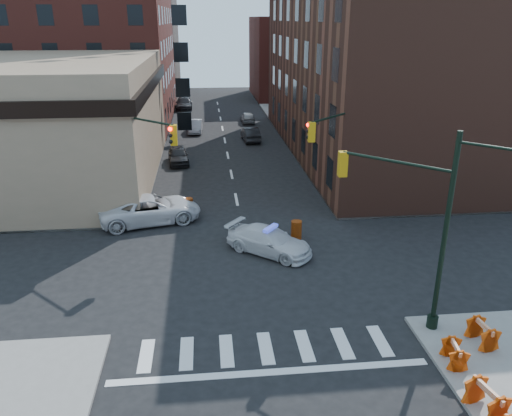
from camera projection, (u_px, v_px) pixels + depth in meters
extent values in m
plane|color=black|center=(250.00, 266.00, 25.35)|extent=(140.00, 140.00, 0.00)
cube|color=gray|center=(9.00, 135.00, 53.54)|extent=(34.00, 54.50, 0.15)
cube|color=gray|center=(421.00, 126.00, 57.98)|extent=(34.00, 54.50, 0.15)
cube|color=#927960|center=(4.00, 122.00, 37.44)|extent=(22.00, 22.00, 9.00)
cube|color=maroon|center=(54.00, 16.00, 56.46)|extent=(25.00, 25.00, 24.00)
cube|color=#522C20|center=(370.00, 75.00, 45.02)|extent=(14.00, 34.00, 14.00)
cube|color=brown|center=(113.00, 44.00, 78.57)|extent=(20.00, 18.00, 16.00)
cube|color=maroon|center=(304.00, 57.00, 78.46)|extent=(16.00, 16.00, 12.00)
cylinder|color=black|center=(445.00, 236.00, 18.67)|extent=(0.20, 0.20, 8.00)
cylinder|color=black|center=(432.00, 321.00, 20.01)|extent=(0.44, 0.44, 0.50)
cylinder|color=black|center=(395.00, 162.00, 19.11)|extent=(3.27, 3.27, 0.12)
cube|color=#BF8C0C|center=(343.00, 164.00, 20.61)|extent=(0.35, 0.35, 1.05)
sphere|color=#FF0C05|center=(346.00, 155.00, 20.65)|extent=(0.22, 0.22, 0.22)
sphere|color=black|center=(345.00, 162.00, 20.76)|extent=(0.22, 0.22, 0.22)
sphere|color=black|center=(345.00, 170.00, 20.88)|extent=(0.22, 0.22, 0.22)
cylinder|color=black|center=(495.00, 147.00, 16.68)|extent=(1.91, 1.91, 0.10)
cylinder|color=black|center=(123.00, 158.00, 29.07)|extent=(0.20, 0.20, 8.00)
cylinder|color=black|center=(129.00, 218.00, 30.41)|extent=(0.44, 0.44, 0.50)
cylinder|color=black|center=(145.00, 120.00, 26.85)|extent=(3.27, 3.27, 0.12)
cube|color=#BF8C0C|center=(174.00, 135.00, 25.71)|extent=(0.35, 0.35, 1.05)
sphere|color=#FF0C05|center=(170.00, 129.00, 25.42)|extent=(0.22, 0.22, 0.22)
sphere|color=black|center=(170.00, 135.00, 25.54)|extent=(0.22, 0.22, 0.22)
sphere|color=black|center=(171.00, 142.00, 25.66)|extent=(0.22, 0.22, 0.22)
cylinder|color=black|center=(351.00, 152.00, 30.38)|extent=(0.20, 0.20, 8.00)
cylinder|color=black|center=(347.00, 209.00, 31.72)|extent=(0.44, 0.44, 0.50)
cylinder|color=black|center=(334.00, 116.00, 27.86)|extent=(3.27, 3.27, 0.12)
cube|color=#BF8C0C|center=(312.00, 132.00, 26.41)|extent=(0.35, 0.35, 1.05)
sphere|color=#FF0C05|center=(308.00, 125.00, 26.41)|extent=(0.22, 0.22, 0.22)
sphere|color=black|center=(308.00, 131.00, 26.53)|extent=(0.22, 0.22, 0.22)
sphere|color=black|center=(308.00, 137.00, 26.65)|extent=(0.22, 0.22, 0.22)
cylinder|color=black|center=(300.00, 129.00, 49.72)|extent=(0.24, 0.24, 2.60)
sphere|color=brown|center=(301.00, 108.00, 48.99)|extent=(3.00, 3.00, 3.00)
cylinder|color=black|center=(288.00, 114.00, 57.15)|extent=(0.24, 0.24, 2.60)
sphere|color=brown|center=(288.00, 96.00, 56.42)|extent=(3.00, 3.00, 3.00)
imported|color=silver|center=(269.00, 241.00, 26.55)|extent=(4.94, 4.50, 1.39)
imported|color=silver|center=(150.00, 209.00, 30.51)|extent=(6.64, 4.23, 1.70)
imported|color=black|center=(178.00, 155.00, 43.01)|extent=(2.07, 4.29, 1.41)
imported|color=#9C9EA5|center=(195.00, 126.00, 54.68)|extent=(1.63, 4.20, 1.36)
imported|color=black|center=(184.00, 104.00, 68.55)|extent=(2.30, 5.50, 1.59)
imported|color=black|center=(251.00, 134.00, 50.88)|extent=(1.79, 4.37, 1.41)
imported|color=gray|center=(248.00, 117.00, 59.88)|extent=(1.58, 3.80, 1.29)
imported|color=black|center=(112.00, 209.00, 29.82)|extent=(0.81, 0.69, 1.90)
imported|color=black|center=(81.00, 201.00, 31.62)|extent=(0.83, 0.69, 1.55)
imported|color=#1F242E|center=(77.00, 210.00, 29.64)|extent=(1.22, 0.99, 1.95)
cylinder|color=#EB550B|center=(296.00, 230.00, 28.29)|extent=(0.69, 0.69, 1.08)
cylinder|color=red|center=(189.00, 206.00, 32.05)|extent=(0.66, 0.66, 1.01)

